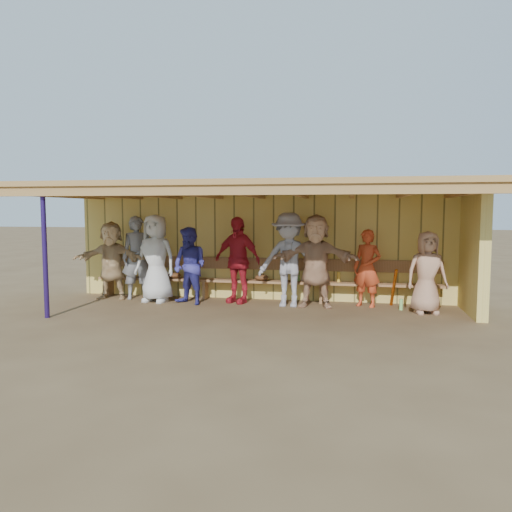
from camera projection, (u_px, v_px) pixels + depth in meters
The scene contains 13 objects.
ground at pixel (253, 310), 9.92m from camera, with size 90.00×90.00×0.00m, color brown.
player_a at pixel (137, 257), 11.14m from camera, with size 0.68×0.44×1.86m, color gray.
player_b at pixel (156, 258), 10.76m from camera, with size 0.92×0.60×1.89m, color silver.
player_c at pixel (190, 266), 10.47m from camera, with size 0.79×0.62×1.63m, color #35338E.
player_d at pixel (237, 260), 10.66m from camera, with size 1.08×0.45×1.85m, color red.
player_e at pixel (289, 260), 10.23m from camera, with size 1.25×0.72×1.93m, color gray.
player_f at pixel (316, 261), 10.16m from camera, with size 1.76×0.56×1.90m, color tan.
player_g at pixel (367, 268), 10.22m from camera, with size 0.58×0.38×1.60m, color #CF4521.
player_h at pixel (427, 273), 9.53m from camera, with size 0.78×0.50×1.59m, color tan.
player_extra at pixel (111, 260), 11.09m from camera, with size 1.61×0.51×1.74m, color tan.
dugout_structure at pixel (277, 224), 10.36m from camera, with size 8.80×3.20×2.50m.
bench at pixel (262, 277), 10.96m from camera, with size 7.60×0.34×0.93m.
dugout_equipment at pixel (240, 278), 10.93m from camera, with size 5.84×0.62×0.80m.
Camera 1 is at (1.88, -9.60, 1.98)m, focal length 35.00 mm.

